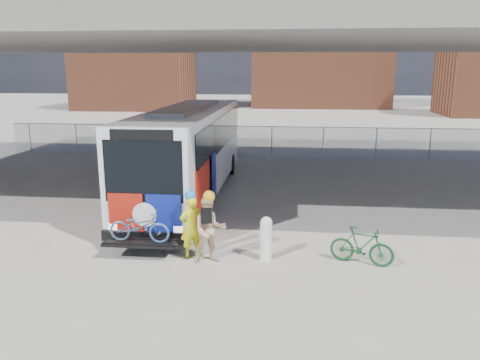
# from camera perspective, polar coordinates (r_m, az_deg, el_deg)

# --- Properties ---
(ground) EXTENTS (160.00, 160.00, 0.00)m
(ground) POSITION_cam_1_polar(r_m,az_deg,el_deg) (16.26, -1.35, -4.90)
(ground) COLOR #9E9991
(ground) RESTS_ON ground
(bus) EXTENTS (2.67, 12.90, 3.69)m
(bus) POSITION_cam_1_polar(r_m,az_deg,el_deg) (18.98, -6.24, 4.24)
(bus) COLOR silver
(bus) RESTS_ON ground
(overpass) EXTENTS (40.00, 16.00, 7.95)m
(overpass) POSITION_cam_1_polar(r_m,az_deg,el_deg) (19.46, 0.12, 17.65)
(overpass) COLOR #605E59
(overpass) RESTS_ON ground
(chainlink_fence) EXTENTS (30.00, 0.06, 30.00)m
(chainlink_fence) POSITION_cam_1_polar(r_m,az_deg,el_deg) (27.63, 1.82, 5.74)
(chainlink_fence) COLOR gray
(chainlink_fence) RESTS_ON ground
(brick_buildings) EXTENTS (54.00, 22.00, 12.00)m
(brick_buildings) POSITION_cam_1_polar(r_m,az_deg,el_deg) (63.54, 5.48, 13.64)
(brick_buildings) COLOR brown
(brick_buildings) RESTS_ON ground
(smokestack) EXTENTS (2.20, 2.20, 25.00)m
(smokestack) POSITION_cam_1_polar(r_m,az_deg,el_deg) (71.71, 16.52, 18.81)
(smokestack) COLOR brown
(smokestack) RESTS_ON ground
(bollard) EXTENTS (0.32, 0.32, 1.24)m
(bollard) POSITION_cam_1_polar(r_m,az_deg,el_deg) (12.80, 3.20, -6.94)
(bollard) COLOR white
(bollard) RESTS_ON ground
(cyclist_hivis) EXTENTS (0.76, 0.68, 1.92)m
(cyclist_hivis) POSITION_cam_1_polar(r_m,az_deg,el_deg) (12.96, -5.99, -5.50)
(cyclist_hivis) COLOR yellow
(cyclist_hivis) RESTS_ON ground
(cyclist_tan) EXTENTS (1.06, 0.94, 2.00)m
(cyclist_tan) POSITION_cam_1_polar(r_m,az_deg,el_deg) (12.55, -3.74, -5.99)
(cyclist_tan) COLOR tan
(cyclist_tan) RESTS_ON ground
(bike_parked) EXTENTS (1.76, 0.98, 1.02)m
(bike_parked) POSITION_cam_1_polar(r_m,az_deg,el_deg) (12.99, 14.61, -7.78)
(bike_parked) COLOR #164723
(bike_parked) RESTS_ON ground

